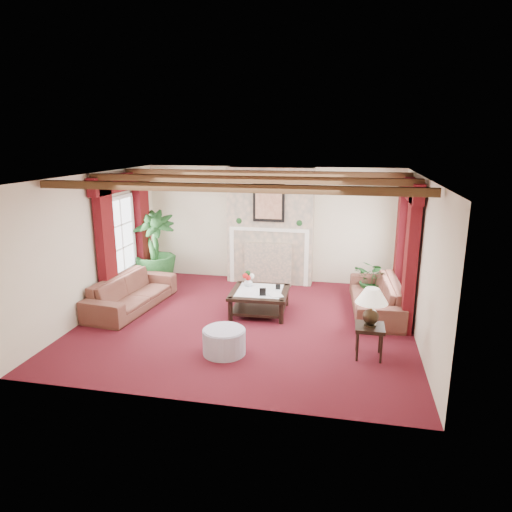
% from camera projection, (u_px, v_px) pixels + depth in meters
% --- Properties ---
extents(floor, '(6.00, 6.00, 0.00)m').
position_uv_depth(floor, '(246.00, 322.00, 8.54)').
color(floor, '#3F0B13').
rests_on(floor, ground).
extents(ceiling, '(6.00, 6.00, 0.00)m').
position_uv_depth(ceiling, '(246.00, 176.00, 7.86)').
color(ceiling, white).
rests_on(ceiling, floor).
extents(back_wall, '(6.00, 0.02, 2.70)m').
position_uv_depth(back_wall, '(272.00, 224.00, 10.81)').
color(back_wall, beige).
rests_on(back_wall, ground).
extents(left_wall, '(0.02, 5.50, 2.70)m').
position_uv_depth(left_wall, '(94.00, 244.00, 8.78)').
color(left_wall, beige).
rests_on(left_wall, ground).
extents(right_wall, '(0.02, 5.50, 2.70)m').
position_uv_depth(right_wall, '(421.00, 261.00, 7.61)').
color(right_wall, beige).
rests_on(right_wall, ground).
extents(ceiling_beams, '(6.00, 3.00, 0.12)m').
position_uv_depth(ceiling_beams, '(246.00, 180.00, 7.87)').
color(ceiling_beams, '#311E0F').
rests_on(ceiling_beams, ceiling).
extents(fireplace, '(2.00, 0.52, 2.70)m').
position_uv_depth(fireplace, '(271.00, 167.00, 10.28)').
color(fireplace, tan).
rests_on(fireplace, ground).
extents(french_door_left, '(0.10, 1.10, 2.16)m').
position_uv_depth(french_door_left, '(118.00, 198.00, 9.53)').
color(french_door_left, white).
rests_on(french_door_left, ground).
extents(french_door_right, '(0.10, 1.10, 2.16)m').
position_uv_depth(french_door_right, '(415.00, 206.00, 8.37)').
color(french_door_right, white).
rests_on(french_door_right, ground).
extents(curtains_left, '(0.20, 2.40, 2.55)m').
position_uv_depth(curtains_left, '(121.00, 177.00, 9.40)').
color(curtains_left, '#460A09').
rests_on(curtains_left, ground).
extents(curtains_right, '(0.20, 2.40, 2.55)m').
position_uv_depth(curtains_right, '(411.00, 183.00, 8.29)').
color(curtains_right, '#460A09').
rests_on(curtains_right, ground).
extents(sofa_left, '(2.36, 1.12, 0.87)m').
position_uv_depth(sofa_left, '(131.00, 287.00, 9.14)').
color(sofa_left, '#360E14').
rests_on(sofa_left, ground).
extents(sofa_right, '(2.31, 0.89, 0.88)m').
position_uv_depth(sofa_right, '(376.00, 291.00, 8.92)').
color(sofa_right, '#360E14').
rests_on(sofa_right, ground).
extents(potted_palm, '(2.35, 2.50, 0.97)m').
position_uv_depth(potted_palm, '(155.00, 265.00, 10.58)').
color(potted_palm, black).
rests_on(potted_palm, ground).
extents(small_plant, '(1.60, 1.61, 0.67)m').
position_uv_depth(small_plant, '(373.00, 284.00, 9.68)').
color(small_plant, black).
rests_on(small_plant, ground).
extents(coffee_table, '(1.14, 1.14, 0.45)m').
position_uv_depth(coffee_table, '(260.00, 302.00, 8.93)').
color(coffee_table, black).
rests_on(coffee_table, ground).
extents(side_table, '(0.46, 0.46, 0.52)m').
position_uv_depth(side_table, '(369.00, 341.00, 7.11)').
color(side_table, black).
rests_on(side_table, ground).
extents(ottoman, '(0.68, 0.68, 0.40)m').
position_uv_depth(ottoman, '(224.00, 342.00, 7.24)').
color(ottoman, gray).
rests_on(ottoman, ground).
extents(table_lamp, '(0.49, 0.49, 0.63)m').
position_uv_depth(table_lamp, '(371.00, 307.00, 6.96)').
color(table_lamp, black).
rests_on(table_lamp, side_table).
extents(flower_vase, '(0.31, 0.32, 0.18)m').
position_uv_depth(flower_vase, '(248.00, 282.00, 9.12)').
color(flower_vase, silver).
rests_on(flower_vase, coffee_table).
extents(book, '(0.25, 0.21, 0.32)m').
position_uv_depth(book, '(270.00, 288.00, 8.53)').
color(book, black).
rests_on(book, coffee_table).
extents(photo_frame_a, '(0.12, 0.05, 0.16)m').
position_uv_depth(photo_frame_a, '(263.00, 292.00, 8.56)').
color(photo_frame_a, black).
rests_on(photo_frame_a, coffee_table).
extents(photo_frame_b, '(0.09, 0.02, 0.12)m').
position_uv_depth(photo_frame_b, '(278.00, 287.00, 8.91)').
color(photo_frame_b, black).
rests_on(photo_frame_b, coffee_table).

